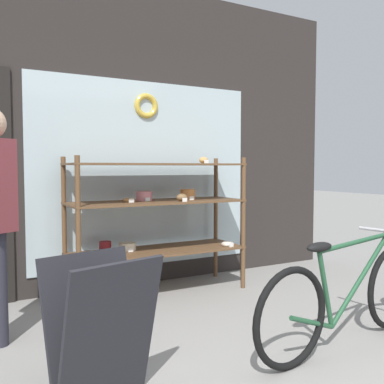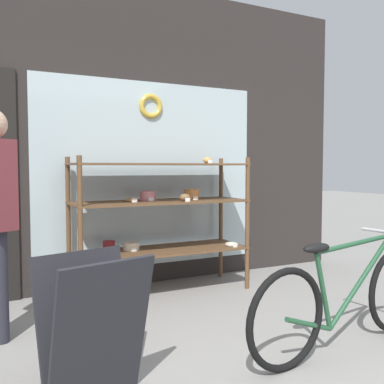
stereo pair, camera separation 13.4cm
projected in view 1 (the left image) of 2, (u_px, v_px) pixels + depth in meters
name	position (u px, v px, depth m)	size (l,w,h in m)	color
storefront_facade	(122.00, 139.00, 4.34)	(5.16, 0.13, 3.09)	#2D2826
display_case	(157.00, 210.00, 4.12)	(1.70, 0.57, 1.32)	brown
bicycle	(347.00, 297.00, 2.89)	(1.75, 0.46, 0.76)	black
sandwich_board	(101.00, 329.00, 2.20)	(0.60, 0.50, 0.76)	#232328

